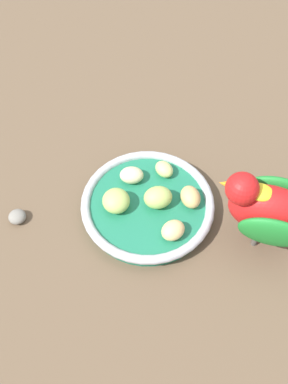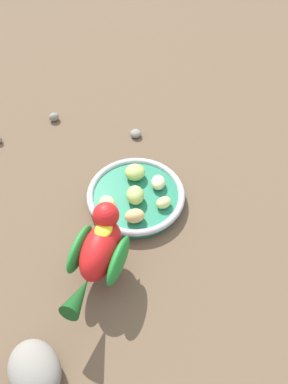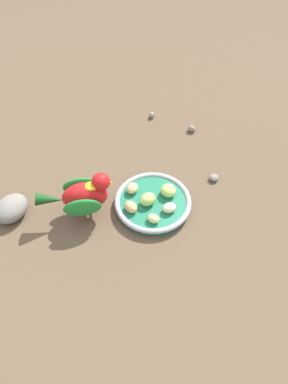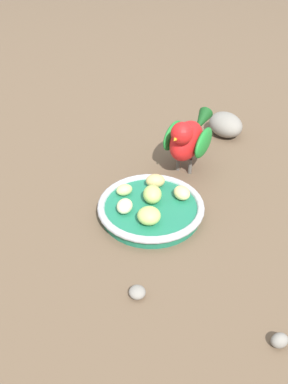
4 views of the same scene
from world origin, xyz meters
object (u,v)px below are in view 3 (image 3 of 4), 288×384
(apple_piece_0, at_px, (146,199))
(apple_piece_1, at_px, (153,218))
(apple_piece_5, at_px, (168,191))
(pebble_1, at_px, (214,178))
(parrot, at_px, (83,195))
(apple_piece_3, at_px, (169,208))
(pebble_0, at_px, (192,129))
(apple_piece_2, at_px, (132,188))
(apple_piece_4, at_px, (131,207))
(rock_large, at_px, (11,208))
(pebble_2, at_px, (152,115))
(feeding_bowl, at_px, (153,203))

(apple_piece_0, height_order, apple_piece_1, apple_piece_0)
(apple_piece_5, bearing_deg, pebble_1, -58.21)
(apple_piece_1, bearing_deg, apple_piece_5, -21.47)
(apple_piece_1, height_order, parrot, parrot)
(apple_piece_0, distance_m, apple_piece_3, 0.06)
(pebble_0, bearing_deg, apple_piece_0, 158.16)
(parrot, bearing_deg, apple_piece_0, -1.48)
(apple_piece_2, bearing_deg, apple_piece_4, -178.49)
(apple_piece_1, bearing_deg, apple_piece_2, 32.87)
(apple_piece_1, distance_m, pebble_0, 0.36)
(apple_piece_2, height_order, apple_piece_4, apple_piece_4)
(apple_piece_5, xyz_separation_m, rock_large, (-0.07, 0.37, -0.01))
(apple_piece_4, bearing_deg, apple_piece_0, -55.40)
(pebble_2, bearing_deg, rock_large, 141.56)
(feeding_bowl, distance_m, apple_piece_2, 0.06)
(parrot, height_order, pebble_1, parrot)
(apple_piece_4, bearing_deg, parrot, 92.76)
(apple_piece_2, xyz_separation_m, apple_piece_5, (-0.00, -0.09, 0.00))
(pebble_1, bearing_deg, apple_piece_5, 121.79)
(apple_piece_3, distance_m, parrot, 0.20)
(apple_piece_0, distance_m, rock_large, 0.32)
(apple_piece_5, bearing_deg, rock_large, 101.03)
(apple_piece_2, height_order, pebble_2, apple_piece_2)
(apple_piece_3, distance_m, apple_piece_4, 0.09)
(parrot, xyz_separation_m, pebble_1, (0.13, -0.31, -0.07))
(apple_piece_4, xyz_separation_m, pebble_0, (0.32, -0.15, -0.02))
(feeding_bowl, bearing_deg, pebble_0, -19.34)
(apple_piece_4, relative_size, pebble_1, 1.43)
(apple_piece_0, height_order, apple_piece_3, apple_piece_0)
(apple_piece_5, height_order, pebble_2, apple_piece_5)
(feeding_bowl, bearing_deg, apple_piece_3, -123.30)
(apple_piece_1, height_order, apple_piece_4, apple_piece_4)
(apple_piece_1, bearing_deg, apple_piece_4, 62.56)
(apple_piece_2, distance_m, rock_large, 0.29)
(apple_piece_1, distance_m, apple_piece_3, 0.05)
(apple_piece_2, relative_size, pebble_1, 1.35)
(pebble_2, bearing_deg, apple_piece_0, -179.57)
(apple_piece_4, distance_m, apple_piece_5, 0.10)
(apple_piece_1, bearing_deg, feeding_bowl, 3.49)
(apple_piece_0, relative_size, pebble_1, 1.61)
(apple_piece_0, height_order, apple_piece_4, apple_piece_0)
(feeding_bowl, xyz_separation_m, pebble_1, (0.10, -0.16, -0.01))
(feeding_bowl, height_order, apple_piece_0, apple_piece_0)
(rock_large, relative_size, pebble_2, 4.04)
(rock_large, xyz_separation_m, pebble_1, (0.15, -0.49, -0.02))
(apple_piece_5, bearing_deg, parrot, 107.10)
(apple_piece_5, bearing_deg, feeding_bowl, 124.11)
(apple_piece_1, height_order, pebble_2, apple_piece_1)
(apple_piece_0, bearing_deg, apple_piece_3, -108.80)
(apple_piece_4, distance_m, pebble_0, 0.36)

